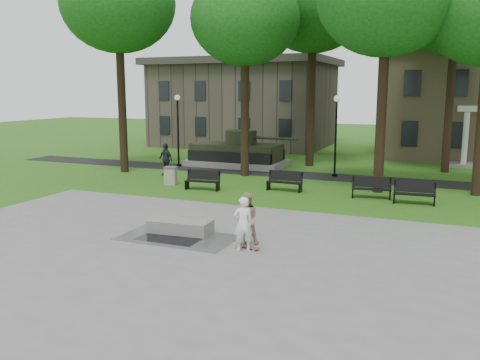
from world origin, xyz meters
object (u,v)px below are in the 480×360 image
(concrete_block, at_px, (181,226))
(skateboarder, at_px, (243,224))
(trash_bin, at_px, (171,175))
(friend_watching, at_px, (246,219))
(park_bench_0, at_px, (203,180))

(concrete_block, relative_size, skateboarder, 1.26)
(skateboarder, height_order, trash_bin, skateboarder)
(skateboarder, bearing_deg, friend_watching, -115.95)
(friend_watching, xyz_separation_m, trash_bin, (-7.83, 8.54, -0.40))
(skateboarder, distance_m, friend_watching, 0.68)
(concrete_block, relative_size, park_bench_0, 1.20)
(skateboarder, bearing_deg, trash_bin, -87.76)
(concrete_block, relative_size, friend_watching, 1.27)
(concrete_block, bearing_deg, skateboarder, -20.74)
(park_bench_0, distance_m, trash_bin, 2.38)
(skateboarder, distance_m, park_bench_0, 10.26)
(friend_watching, relative_size, park_bench_0, 0.95)
(skateboarder, height_order, park_bench_0, skateboarder)
(trash_bin, bearing_deg, skateboarder, -49.07)
(park_bench_0, bearing_deg, friend_watching, -58.83)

